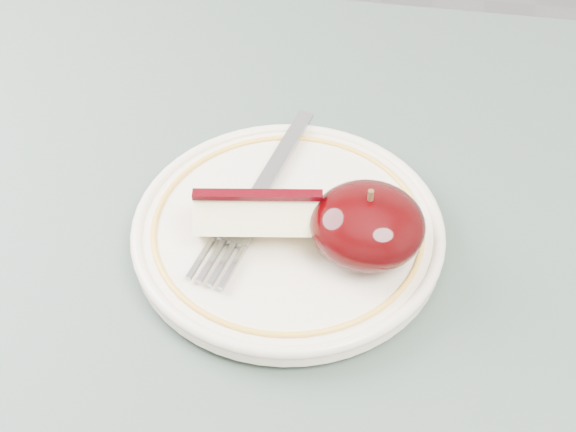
# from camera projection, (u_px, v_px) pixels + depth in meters

# --- Properties ---
(plate) EXTENTS (0.22, 0.22, 0.02)m
(plate) POSITION_uv_depth(u_px,v_px,m) (288.00, 230.00, 0.57)
(plate) COLOR #EEE1C8
(plate) RESTS_ON table
(apple_half) EXTENTS (0.08, 0.07, 0.06)m
(apple_half) POSITION_uv_depth(u_px,v_px,m) (368.00, 225.00, 0.54)
(apple_half) COLOR black
(apple_half) RESTS_ON plate
(apple_wedge) EXTENTS (0.09, 0.05, 0.04)m
(apple_wedge) POSITION_uv_depth(u_px,v_px,m) (258.00, 216.00, 0.55)
(apple_wedge) COLOR #FFF2BB
(apple_wedge) RESTS_ON plate
(fork) EXTENTS (0.06, 0.19, 0.00)m
(fork) POSITION_uv_depth(u_px,v_px,m) (258.00, 195.00, 0.59)
(fork) COLOR gray
(fork) RESTS_ON plate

